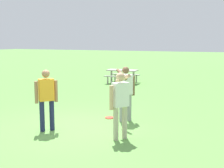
% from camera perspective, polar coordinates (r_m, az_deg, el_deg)
% --- Properties ---
extents(ground_plane, '(120.00, 120.00, 0.00)m').
position_cam_1_polar(ground_plane, '(8.28, -8.03, -8.53)').
color(ground_plane, '#609947').
extents(person_thrower, '(0.42, 0.49, 1.64)m').
position_cam_1_polar(person_thrower, '(8.02, -12.48, -2.28)').
color(person_thrower, '#1E234C').
rests_on(person_thrower, ground).
extents(person_catcher, '(0.50, 0.84, 1.64)m').
position_cam_1_polar(person_catcher, '(8.75, 2.66, -1.08)').
color(person_catcher, gray).
rests_on(person_catcher, ground).
extents(person_bystander, '(0.56, 0.82, 1.64)m').
position_cam_1_polar(person_bystander, '(7.15, 1.55, -3.20)').
color(person_bystander, '#B7AD93').
rests_on(person_bystander, ground).
extents(frisbee, '(0.28, 0.28, 0.03)m').
position_cam_1_polar(frisbee, '(9.31, -0.49, -6.48)').
color(frisbee, '#E04733').
rests_on(frisbee, ground).
extents(picnic_table_near, '(1.82, 1.57, 0.77)m').
position_cam_1_polar(picnic_table_near, '(16.82, 2.00, 2.06)').
color(picnic_table_near, '#B2ADA3').
rests_on(picnic_table_near, ground).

